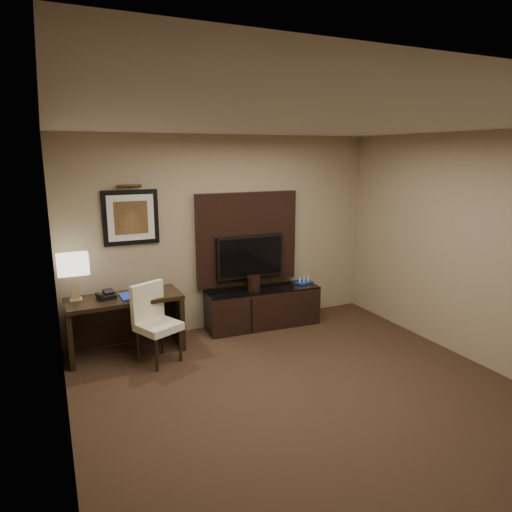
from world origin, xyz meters
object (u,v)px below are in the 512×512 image
credenza (263,307)px  desk_phone (106,295)px  desk_chair (158,326)px  minibar_tray (304,280)px  table_lamp (74,275)px  ice_bucket (254,283)px  desk (126,325)px  tv (250,256)px

credenza → desk_phone: desk_phone is taller
desk_chair → minibar_tray: desk_chair is taller
credenza → table_lamp: table_lamp is taller
desk_phone → ice_bucket: size_ratio=0.90×
desk → credenza: size_ratio=0.84×
tv → desk_phone: tv is taller
table_lamp → desk: bearing=-10.1°
desk → table_lamp: table_lamp is taller
tv → ice_bucket: (-0.02, -0.16, -0.35)m
credenza → desk_phone: size_ratio=8.67×
desk → desk_chair: bearing=-56.2°
desk → desk_chair: (0.31, -0.44, 0.09)m
desk → credenza: bearing=1.2°
table_lamp → credenza: bearing=0.1°
desk → ice_bucket: bearing=0.7°
ice_bucket → minibar_tray: size_ratio=0.81×
credenza → ice_bucket: ice_bucket is taller
desk_phone → minibar_tray: size_ratio=0.73×
credenza → minibar_tray: (0.68, 0.01, 0.33)m
desk_chair → minibar_tray: size_ratio=3.54×
tv → desk_phone: 2.03m
credenza → minibar_tray: minibar_tray is taller
desk_chair → desk_phone: size_ratio=4.86×
desk_chair → desk_phone: bearing=114.5°
desk_phone → desk_chair: bearing=-58.7°
desk → minibar_tray: (2.62, 0.11, 0.24)m
credenza → ice_bucket: (-0.15, -0.02, 0.39)m
minibar_tray → desk_phone: bearing=-177.9°
minibar_tray → desk: bearing=-177.6°
desk_phone → ice_bucket: bearing=-15.9°
tv → desk_chair: size_ratio=1.09×
minibar_tray → table_lamp: bearing=-179.8°
desk → desk_chair: size_ratio=1.50×
minibar_tray → tv: bearing=170.9°
desk_chair → table_lamp: (-0.85, 0.53, 0.59)m
desk → credenza: (1.94, 0.10, -0.09)m
ice_bucket → credenza: bearing=8.9°
minibar_tray → credenza: bearing=-179.3°
credenza → desk_chair: (-1.62, -0.54, 0.18)m
desk_chair → table_lamp: size_ratio=1.46×
desk_chair → desk_phone: 0.75m
credenza → desk: bearing=-173.5°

